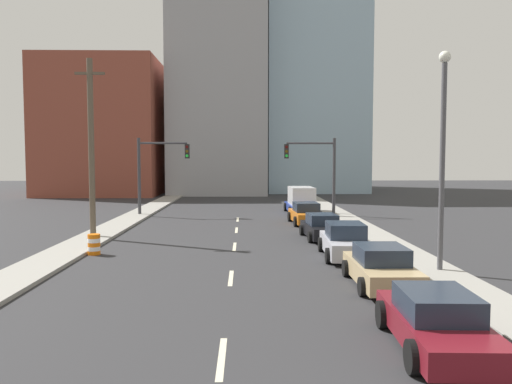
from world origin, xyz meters
TOP-DOWN VIEW (x-y plane):
  - sidewalk_left at (-7.78, 44.64)m, footprint 2.08×89.27m
  - sidewalk_right at (7.78, 44.64)m, footprint 2.08×89.27m
  - lane_stripe_at_8m at (0.00, 8.37)m, footprint 0.16×2.40m
  - lane_stripe_at_16m at (0.00, 15.78)m, footprint 0.16×2.40m
  - lane_stripe_at_22m at (0.00, 22.39)m, footprint 0.16×2.40m
  - lane_stripe_at_28m at (0.00, 28.24)m, footprint 0.16×2.40m
  - lane_stripe_at_34m at (0.00, 33.62)m, footprint 0.16×2.40m
  - building_brick_left at (-16.95, 61.86)m, footprint 14.00×16.00m
  - building_office_center at (-2.78, 65.86)m, footprint 12.00×20.00m
  - building_glass_right at (10.01, 69.86)m, footprint 13.00×20.00m
  - traffic_signal_left at (-6.49, 36.21)m, footprint 4.00×0.35m
  - traffic_signal_right at (6.32, 36.21)m, footprint 4.00×0.35m
  - utility_pole_left_mid at (-7.87, 25.14)m, footprint 1.60×0.32m
  - traffic_barrel at (-6.40, 20.43)m, footprint 0.56×0.56m
  - street_lamp at (7.99, 16.35)m, footprint 0.44×0.44m
  - sedan_maroon at (4.92, 8.80)m, footprint 2.23×4.57m
  - sedan_tan at (5.22, 14.56)m, footprint 2.13×4.35m
  - sedan_silver at (5.00, 19.59)m, footprint 2.22×4.54m
  - sedan_black at (4.77, 24.83)m, footprint 2.17×4.29m
  - sedan_orange at (4.67, 31.16)m, footprint 2.25×4.56m
  - box_truck_blue at (5.08, 37.72)m, footprint 2.50×5.47m

SIDE VIEW (x-z plane):
  - lane_stripe_at_8m at x=0.00m, z-range 0.00..0.01m
  - lane_stripe_at_16m at x=0.00m, z-range 0.00..0.01m
  - lane_stripe_at_22m at x=0.00m, z-range 0.00..0.01m
  - lane_stripe_at_28m at x=0.00m, z-range 0.00..0.01m
  - lane_stripe_at_34m at x=0.00m, z-range 0.00..0.01m
  - sidewalk_left at x=-7.78m, z-range 0.00..0.16m
  - sidewalk_right at x=7.78m, z-range 0.00..0.16m
  - traffic_barrel at x=-6.40m, z-range 0.00..0.95m
  - sedan_black at x=4.77m, z-range -0.06..1.30m
  - sedan_maroon at x=4.92m, z-range -0.04..1.31m
  - sedan_tan at x=5.22m, z-range -0.06..1.33m
  - sedan_orange at x=4.67m, z-range -0.06..1.39m
  - sedan_silver at x=5.00m, z-range -0.07..1.47m
  - box_truck_blue at x=5.08m, z-range -0.06..2.08m
  - traffic_signal_left at x=-6.49m, z-range 0.87..6.89m
  - traffic_signal_right at x=6.32m, z-range 0.87..6.89m
  - street_lamp at x=7.99m, z-range 0.67..9.07m
  - utility_pole_left_mid at x=-7.87m, z-range 0.12..9.94m
  - building_brick_left at x=-16.95m, z-range 0.00..16.39m
  - building_office_center at x=-2.78m, z-range 0.00..29.86m
  - building_glass_right at x=10.01m, z-range 0.00..34.91m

